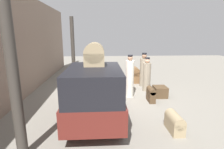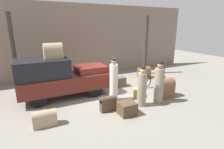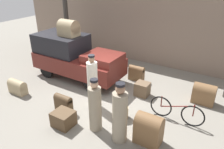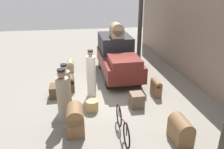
% 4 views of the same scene
% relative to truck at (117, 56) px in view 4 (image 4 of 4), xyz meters
% --- Properties ---
extents(ground_plane, '(30.00, 30.00, 0.00)m').
position_rel_truck_xyz_m(ground_plane, '(2.11, -0.87, -0.96)').
color(ground_plane, gray).
extents(station_building_facade, '(16.00, 0.15, 4.50)m').
position_rel_truck_xyz_m(station_building_facade, '(2.11, 3.21, 1.29)').
color(station_building_facade, gray).
rests_on(station_building_facade, ground).
extents(canopy_pillar_left, '(0.23, 0.23, 3.79)m').
position_rel_truck_xyz_m(canopy_pillar_left, '(-1.76, 1.60, 0.93)').
color(canopy_pillar_left, '#38332D').
rests_on(canopy_pillar_left, ground).
extents(truck, '(3.92, 1.60, 1.82)m').
position_rel_truck_xyz_m(truck, '(0.00, 0.00, 0.00)').
color(truck, black).
rests_on(truck, ground).
extents(bicycle, '(1.70, 0.04, 0.75)m').
position_rel_truck_xyz_m(bicycle, '(4.71, -0.78, -0.60)').
color(bicycle, black).
rests_on(bicycle, ground).
extents(wicker_basket, '(0.44, 0.44, 0.38)m').
position_rel_truck_xyz_m(wicker_basket, '(3.18, -1.53, -0.77)').
color(wicker_basket, tan).
rests_on(wicker_basket, ground).
extents(conductor_in_dark_uniform, '(0.41, 0.41, 1.78)m').
position_rel_truck_xyz_m(conductor_in_dark_uniform, '(3.64, -2.44, -0.15)').
color(conductor_in_dark_uniform, gray).
rests_on(conductor_in_dark_uniform, ground).
extents(porter_with_bicycle, '(0.35, 0.35, 1.87)m').
position_rel_truck_xyz_m(porter_with_bicycle, '(2.01, -1.43, -0.10)').
color(porter_with_bicycle, silver).
rests_on(porter_with_bicycle, ground).
extents(porter_carrying_trunk, '(0.37, 0.37, 1.65)m').
position_rel_truck_xyz_m(porter_carrying_trunk, '(2.80, -2.40, -0.21)').
color(porter_carrying_trunk, gray).
rests_on(porter_carrying_trunk, ground).
extents(suitcase_tan_flat, '(0.50, 0.46, 0.51)m').
position_rel_truck_xyz_m(suitcase_tan_flat, '(3.17, 0.08, -0.71)').
color(suitcase_tan_flat, brown).
rests_on(suitcase_tan_flat, ground).
extents(suitcase_black_upright, '(0.75, 0.34, 0.54)m').
position_rel_truck_xyz_m(suitcase_black_upright, '(-0.93, -2.27, -0.69)').
color(suitcase_black_upright, '#9E8966').
rests_on(suitcase_black_upright, ground).
extents(suitcase_small_leather, '(0.61, 0.55, 0.47)m').
position_rel_truck_xyz_m(suitcase_small_leather, '(1.89, -2.78, -0.73)').
color(suitcase_small_leather, '#4C3823').
rests_on(suitcase_small_leather, ground).
extents(trunk_umber_medium, '(0.75, 0.47, 0.73)m').
position_rel_truck_xyz_m(trunk_umber_medium, '(5.23, 0.75, -0.60)').
color(trunk_umber_medium, brown).
rests_on(trunk_umber_medium, ground).
extents(trunk_barrel_dark, '(0.63, 0.24, 0.60)m').
position_rel_truck_xyz_m(trunk_barrel_dark, '(1.37, -2.22, -0.64)').
color(trunk_barrel_dark, '#4C3823').
rests_on(trunk_barrel_dark, ground).
extents(trunk_large_brown, '(0.66, 0.25, 0.65)m').
position_rel_truck_xyz_m(trunk_large_brown, '(2.44, 1.08, -0.62)').
color(trunk_large_brown, brown).
rests_on(trunk_large_brown, ground).
extents(trunk_wicker_pale, '(0.71, 0.49, 0.88)m').
position_rel_truck_xyz_m(trunk_wicker_pale, '(4.35, -2.11, -0.51)').
color(trunk_wicker_pale, brown).
rests_on(trunk_wicker_pale, ground).
extents(trunk_on_truck_roof, '(0.77, 0.58, 0.66)m').
position_rel_truck_xyz_m(trunk_on_truck_roof, '(-0.19, 0.00, 1.16)').
color(trunk_on_truck_roof, '#9E8966').
rests_on(trunk_on_truck_roof, truck).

